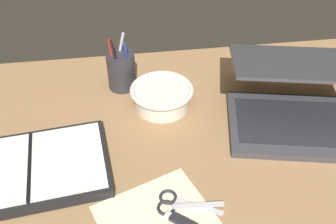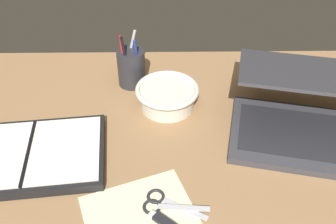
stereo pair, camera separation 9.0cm
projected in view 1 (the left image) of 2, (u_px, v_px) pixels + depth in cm
name	position (u px, v px, depth cm)	size (l,w,h in cm)	color
desk_top	(182.00, 166.00, 87.36)	(140.00, 100.00, 2.00)	#936D47
laptop	(296.00, 103.00, 95.16)	(39.55, 39.62, 16.24)	#38383D
bowl	(162.00, 96.00, 100.56)	(17.12, 17.12, 6.21)	silver
pen_cup	(121.00, 70.00, 106.26)	(7.95, 7.95, 16.18)	#28282D
planner	(31.00, 169.00, 83.50)	(36.46, 26.46, 2.89)	black
scissors	(175.00, 203.00, 77.64)	(13.92, 8.17, 0.80)	#B7B7BC
usb_drive	(183.00, 222.00, 73.99)	(6.57, 5.82, 1.00)	black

